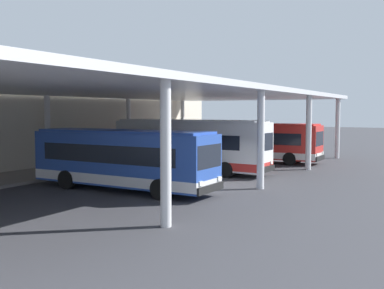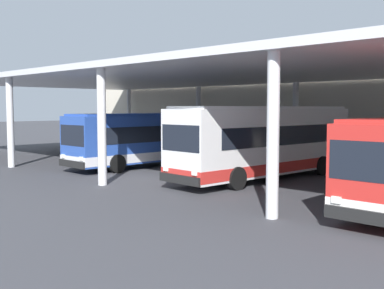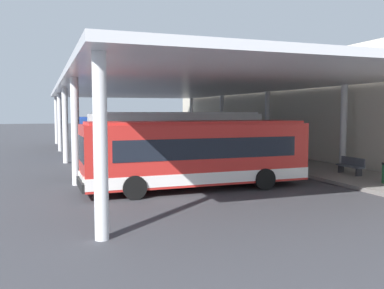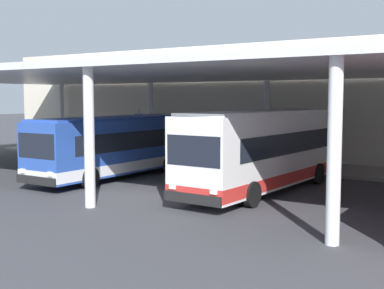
# 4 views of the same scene
# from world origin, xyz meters

# --- Properties ---
(ground_plane) EXTENTS (200.00, 200.00, 0.00)m
(ground_plane) POSITION_xyz_m (0.00, 0.00, 0.00)
(ground_plane) COLOR #3D3D42
(platform_kerb) EXTENTS (42.00, 4.50, 0.18)m
(platform_kerb) POSITION_xyz_m (0.00, 11.75, 0.09)
(platform_kerb) COLOR gray
(platform_kerb) RESTS_ON ground
(station_building_facade) EXTENTS (48.00, 1.60, 7.75)m
(station_building_facade) POSITION_xyz_m (0.00, 15.00, 3.87)
(station_building_facade) COLOR beige
(station_building_facade) RESTS_ON ground
(canopy_shelter) EXTENTS (40.00, 17.00, 5.55)m
(canopy_shelter) POSITION_xyz_m (0.00, 5.50, 5.29)
(canopy_shelter) COLOR silver
(canopy_shelter) RESTS_ON ground
(bus_nearest_bay) EXTENTS (2.81, 10.56, 3.17)m
(bus_nearest_bay) POSITION_xyz_m (-4.00, 3.64, 1.66)
(bus_nearest_bay) COLOR #284CA8
(bus_nearest_bay) RESTS_ON ground
(bus_second_bay) EXTENTS (3.12, 11.44, 3.57)m
(bus_second_bay) POSITION_xyz_m (4.14, 4.27, 1.84)
(bus_second_bay) COLOR white
(bus_second_bay) RESTS_ON ground
(banner_sign) EXTENTS (0.70, 0.12, 3.20)m
(banner_sign) POSITION_xyz_m (-8.29, 10.94, 1.98)
(banner_sign) COLOR #B2B2B7
(banner_sign) RESTS_ON platform_kerb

